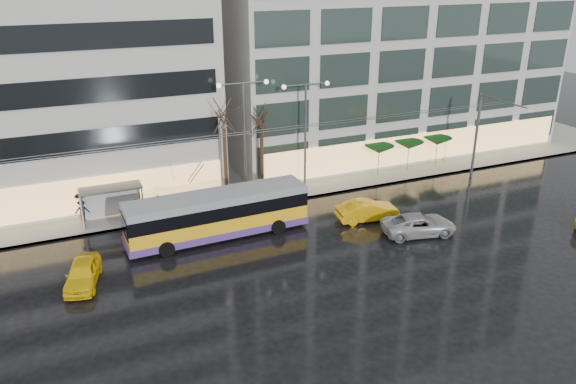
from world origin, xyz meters
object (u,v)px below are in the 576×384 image
street_lamp_near (244,124)px  taxi_a (83,273)px  trolleybus (218,216)px  bus_shelter (105,197)px

street_lamp_near → taxi_a: street_lamp_near is taller
trolleybus → taxi_a: (-8.83, -2.74, -0.82)m
trolleybus → street_lamp_near: 8.01m
trolleybus → street_lamp_near: (3.86, 5.41, 4.47)m
bus_shelter → trolleybus: bearing=-39.1°
trolleybus → taxi_a: bearing=-162.8°
street_lamp_near → trolleybus: bearing=-125.6°
trolleybus → taxi_a: trolleybus is taller
bus_shelter → taxi_a: bearing=-106.0°
bus_shelter → taxi_a: bus_shelter is taller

